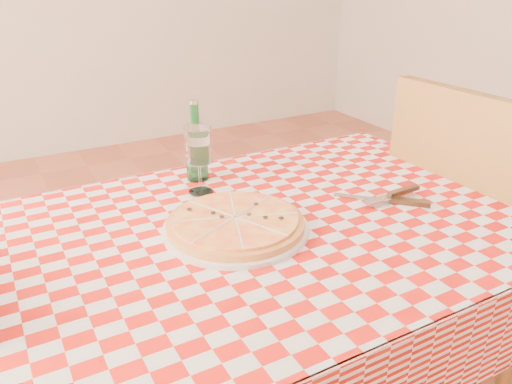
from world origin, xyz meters
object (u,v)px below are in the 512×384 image
chair_near (466,222)px  water_bottle (196,141)px  pizza_plate (236,222)px  dining_table (275,257)px  wine_glass (199,161)px

chair_near → water_bottle: (-0.76, 0.34, 0.29)m
pizza_plate → water_bottle: size_ratio=1.47×
chair_near → pizza_plate: 0.83m
dining_table → chair_near: 0.71m
pizza_plate → wine_glass: bearing=86.8°
chair_near → pizza_plate: size_ratio=2.99×
dining_table → wine_glass: 0.32m
chair_near → dining_table: bearing=178.6°
water_bottle → chair_near: bearing=-24.0°
pizza_plate → wine_glass: size_ratio=1.86×
dining_table → pizza_plate: bearing=175.0°
dining_table → wine_glass: wine_glass is taller
pizza_plate → water_bottle: 0.34m
wine_glass → dining_table: bearing=-70.3°
pizza_plate → water_bottle: water_bottle is taller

